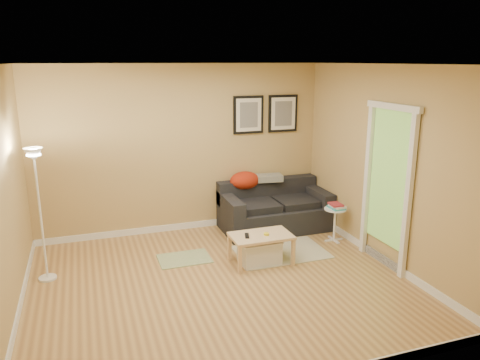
{
  "coord_description": "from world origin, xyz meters",
  "views": [
    {
      "loc": [
        -1.45,
        -4.92,
        2.64
      ],
      "look_at": [
        0.55,
        0.85,
        1.05
      ],
      "focal_mm": 34.48,
      "sensor_mm": 36.0,
      "label": 1
    }
  ],
  "objects": [
    {
      "name": "baseboard_back",
      "position": [
        0.0,
        1.99,
        0.05
      ],
      "size": [
        4.5,
        0.02,
        0.1
      ],
      "primitive_type": "cube",
      "color": "white",
      "rests_on": "ground"
    },
    {
      "name": "area_rug",
      "position": [
        1.09,
        0.61,
        0.01
      ],
      "size": [
        1.25,
        0.85,
        0.01
      ],
      "primitive_type": "cube",
      "color": "beige",
      "rests_on": "ground"
    },
    {
      "name": "floor",
      "position": [
        0.0,
        0.0,
        0.0
      ],
      "size": [
        4.5,
        4.5,
        0.0
      ],
      "primitive_type": "plane",
      "color": "tan",
      "rests_on": "ground"
    },
    {
      "name": "wall_right",
      "position": [
        2.25,
        0.0,
        1.3
      ],
      "size": [
        0.0,
        4.0,
        4.0
      ],
      "primitive_type": "plane",
      "rotation": [
        1.57,
        0.0,
        -1.57
      ],
      "color": "tan",
      "rests_on": "ground"
    },
    {
      "name": "tape_roll",
      "position": [
        0.75,
        0.35,
        0.42
      ],
      "size": [
        0.07,
        0.07,
        0.03
      ],
      "primitive_type": "cylinder",
      "color": "yellow",
      "rests_on": "coffee_table"
    },
    {
      "name": "floor_lamp",
      "position": [
        -2.0,
        0.82,
        0.79
      ],
      "size": [
        0.22,
        0.22,
        1.67
      ],
      "primitive_type": null,
      "color": "white",
      "rests_on": "ground"
    },
    {
      "name": "framed_print_right",
      "position": [
        1.68,
        1.98,
        1.8
      ],
      "size": [
        0.5,
        0.04,
        0.6
      ],
      "primitive_type": null,
      "color": "black",
      "rests_on": "wall_back"
    },
    {
      "name": "remote_control",
      "position": [
        0.49,
        0.39,
        0.41
      ],
      "size": [
        0.09,
        0.17,
        0.02
      ],
      "primitive_type": "cube",
      "rotation": [
        0.0,
        0.0,
        -0.29
      ],
      "color": "black",
      "rests_on": "coffee_table"
    },
    {
      "name": "wall_left",
      "position": [
        -2.25,
        0.0,
        1.3
      ],
      "size": [
        0.0,
        4.0,
        4.0
      ],
      "primitive_type": "plane",
      "rotation": [
        1.57,
        0.0,
        1.57
      ],
      "color": "tan",
      "rests_on": "ground"
    },
    {
      "name": "wall_back",
      "position": [
        0.0,
        2.0,
        1.3
      ],
      "size": [
        4.5,
        0.0,
        4.5
      ],
      "primitive_type": "plane",
      "rotation": [
        1.57,
        0.0,
        0.0
      ],
      "color": "tan",
      "rests_on": "ground"
    },
    {
      "name": "baseboard_left",
      "position": [
        -2.24,
        0.0,
        0.05
      ],
      "size": [
        0.02,
        4.0,
        0.1
      ],
      "primitive_type": "cube",
      "color": "white",
      "rests_on": "ground"
    },
    {
      "name": "doorway",
      "position": [
        2.2,
        -0.15,
        1.02
      ],
      "size": [
        0.12,
        1.01,
        2.13
      ],
      "primitive_type": null,
      "color": "white",
      "rests_on": "ground"
    },
    {
      "name": "storage_bin",
      "position": [
        0.67,
        0.4,
        0.16
      ],
      "size": [
        0.54,
        0.39,
        0.33
      ],
      "primitive_type": null,
      "color": "white",
      "rests_on": "ground"
    },
    {
      "name": "plaid_throw",
      "position": [
        1.38,
        1.81,
        0.78
      ],
      "size": [
        0.45,
        0.32,
        0.1
      ],
      "primitive_type": null,
      "rotation": [
        0.0,
        0.0,
        -0.14
      ],
      "color": "tan",
      "rests_on": "sofa"
    },
    {
      "name": "ceiling",
      "position": [
        0.0,
        0.0,
        2.6
      ],
      "size": [
        4.5,
        4.5,
        0.0
      ],
      "primitive_type": "plane",
      "rotation": [
        3.14,
        0.0,
        0.0
      ],
      "color": "white",
      "rests_on": "wall_back"
    },
    {
      "name": "book_stack",
      "position": [
        2.03,
        0.76,
        0.55
      ],
      "size": [
        0.26,
        0.3,
        0.08
      ],
      "primitive_type": null,
      "rotation": [
        0.0,
        0.0,
        0.34
      ],
      "color": "teal",
      "rests_on": "side_table"
    },
    {
      "name": "green_runner",
      "position": [
        -0.26,
        0.84,
        0.01
      ],
      "size": [
        0.7,
        0.5,
        0.01
      ],
      "primitive_type": "cube",
      "color": "#668C4C",
      "rests_on": "ground"
    },
    {
      "name": "framed_print_left",
      "position": [
        1.08,
        1.98,
        1.8
      ],
      "size": [
        0.5,
        0.04,
        0.6
      ],
      "primitive_type": null,
      "color": "black",
      "rests_on": "wall_back"
    },
    {
      "name": "side_table",
      "position": [
        2.02,
        0.76,
        0.25
      ],
      "size": [
        0.33,
        0.33,
        0.51
      ],
      "primitive_type": null,
      "color": "white",
      "rests_on": "ground"
    },
    {
      "name": "sofa",
      "position": [
        1.38,
        1.53,
        0.38
      ],
      "size": [
        1.7,
        0.9,
        0.75
      ],
      "primitive_type": null,
      "color": "black",
      "rests_on": "ground"
    },
    {
      "name": "baseboard_right",
      "position": [
        2.24,
        0.0,
        0.05
      ],
      "size": [
        0.02,
        4.0,
        0.1
      ],
      "primitive_type": "cube",
      "color": "white",
      "rests_on": "ground"
    },
    {
      "name": "wall_front",
      "position": [
        0.0,
        -2.0,
        1.3
      ],
      "size": [
        4.5,
        0.0,
        4.5
      ],
      "primitive_type": "plane",
      "rotation": [
        -1.57,
        0.0,
        0.0
      ],
      "color": "tan",
      "rests_on": "ground"
    },
    {
      "name": "coffee_table",
      "position": [
        0.69,
        0.39,
        0.2
      ],
      "size": [
        0.82,
        0.52,
        0.4
      ],
      "primitive_type": null,
      "rotation": [
        0.0,
        0.0,
        0.03
      ],
      "color": "#E9BF8E",
      "rests_on": "ground"
    },
    {
      "name": "red_throw",
      "position": [
        0.96,
        1.82,
        0.77
      ],
      "size": [
        0.48,
        0.36,
        0.28
      ],
      "primitive_type": null,
      "color": "#B83811",
      "rests_on": "sofa"
    }
  ]
}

